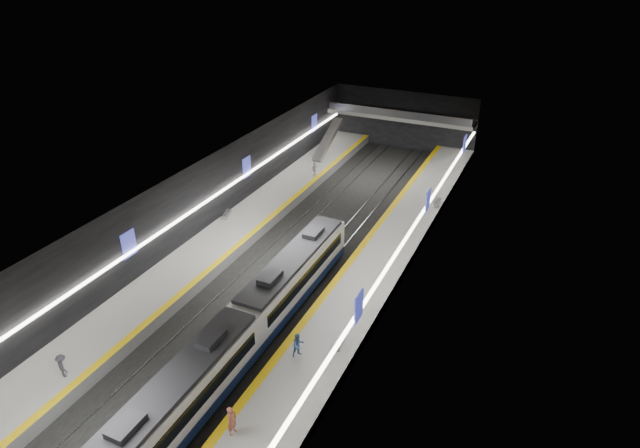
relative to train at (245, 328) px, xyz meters
The scene contains 25 objects.
ground 11.21m from the train, 103.15° to the left, with size 70.00×70.00×0.00m, color black.
ceiling 12.43m from the train, 103.15° to the left, with size 20.00×70.00×0.04m, color beige.
wall_left 16.55m from the train, 139.43° to the left, with size 0.04×70.00×8.00m, color black.
wall_right 13.19m from the train, 54.98° to the left, with size 0.04×70.00×8.00m, color black.
wall_back 45.81m from the train, 93.13° to the left, with size 20.00×0.04×8.00m, color black.
platform_left 14.74m from the train, 133.06° to the left, with size 5.00×70.00×1.00m, color slate.
tile_surface_left 14.69m from the train, 133.06° to the left, with size 5.00×70.00×0.02m, color #A2A29D.
tactile_strip_left 13.29m from the train, 126.09° to the left, with size 0.60×70.00×0.02m, color yellow.
platform_right 11.93m from the train, 64.96° to the left, with size 5.00×70.00×1.00m, color slate.
tile_surface_right 11.87m from the train, 64.96° to the left, with size 5.00×70.00×0.02m, color #A2A29D.
tactile_strip_right 11.12m from the train, 75.34° to the left, with size 0.60×70.00×0.02m, color yellow.
rails 11.20m from the train, 103.15° to the left, with size 6.52×70.00×0.12m.
train is the anchor object (origin of this frame).
ad_posters 12.19m from the train, 102.06° to the left, with size 19.94×53.50×2.20m.
cove_light_left 16.38m from the train, 138.97° to the left, with size 0.25×68.60×0.12m, color white.
cove_light_right 13.05m from the train, 55.70° to the left, with size 0.25×68.60×0.12m, color white.
mezzanine_bridge 43.79m from the train, 93.28° to the left, with size 20.00×3.00×1.50m.
escalator 38.05m from the train, 105.24° to the left, with size 1.20×8.00×0.60m, color #99999E.
bench_left_far 19.77m from the train, 127.43° to the left, with size 0.48×1.73×0.42m, color #99999E.
bench_right_near 6.66m from the train, 22.47° to the left, with size 0.49×1.76×0.43m, color #99999E.
bench_right_far 28.36m from the train, 75.70° to the left, with size 0.52×1.87×0.46m, color #99999E.
passenger_right_a 8.00m from the train, 63.44° to the right, with size 0.72×0.47×1.98m, color #B85B44.
passenger_right_b 4.09m from the train, ahead, with size 0.88×0.68×1.80m, color #5074AE.
passenger_left_a 30.31m from the train, 106.01° to the left, with size 0.98×0.41×1.67m, color silver.
passenger_left_b 11.91m from the train, 138.49° to the right, with size 1.11×0.64×1.72m, color #3C3B43.
Camera 1 is at (19.65, -35.25, 26.30)m, focal length 30.00 mm.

